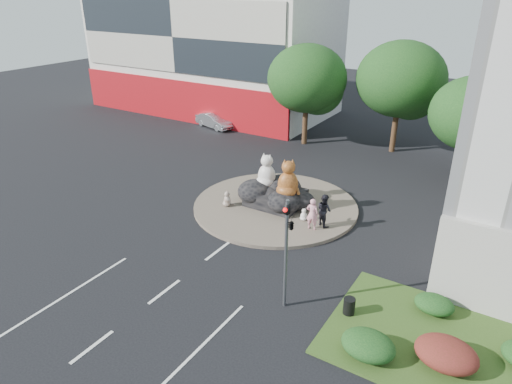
# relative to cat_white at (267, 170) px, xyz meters

# --- Properties ---
(ground) EXTENTS (120.00, 120.00, 0.00)m
(ground) POSITION_rel_cat_white_xyz_m (0.81, -10.28, -2.18)
(ground) COLOR black
(ground) RESTS_ON ground
(roundabout_island) EXTENTS (10.00, 10.00, 0.20)m
(roundabout_island) POSITION_rel_cat_white_xyz_m (0.81, -0.28, -2.08)
(roundabout_island) COLOR brown
(roundabout_island) RESTS_ON ground
(rock_plinth) EXTENTS (3.20, 2.60, 0.90)m
(rock_plinth) POSITION_rel_cat_white_xyz_m (0.81, -0.28, -1.53)
(rock_plinth) COLOR black
(rock_plinth) RESTS_ON roundabout_island
(shophouse_block) EXTENTS (25.20, 12.30, 17.40)m
(shophouse_block) POSITION_rel_cat_white_xyz_m (-17.19, 17.63, 4.01)
(shophouse_block) COLOR silver
(shophouse_block) RESTS_ON ground
(grass_verge) EXTENTS (10.00, 6.00, 0.12)m
(grass_verge) POSITION_rel_cat_white_xyz_m (12.81, -7.28, -2.12)
(grass_verge) COLOR #2D4A18
(grass_verge) RESTS_ON ground
(tree_left) EXTENTS (6.46, 6.46, 8.27)m
(tree_left) POSITION_rel_cat_white_xyz_m (-3.12, 11.78, 3.07)
(tree_left) COLOR #382314
(tree_left) RESTS_ON ground
(tree_mid) EXTENTS (6.84, 6.84, 8.76)m
(tree_mid) POSITION_rel_cat_white_xyz_m (3.88, 13.78, 3.38)
(tree_mid) COLOR #382314
(tree_mid) RESTS_ON ground
(tree_right) EXTENTS (5.70, 5.70, 7.30)m
(tree_right) POSITION_rel_cat_white_xyz_m (9.88, 9.78, 2.45)
(tree_right) COLOR #382314
(tree_right) RESTS_ON ground
(hedge_near_green) EXTENTS (2.00, 1.60, 0.90)m
(hedge_near_green) POSITION_rel_cat_white_xyz_m (9.81, -9.28, -1.61)
(hedge_near_green) COLOR #103413
(hedge_near_green) RESTS_ON grass_verge
(hedge_red) EXTENTS (2.20, 1.76, 0.99)m
(hedge_red) POSITION_rel_cat_white_xyz_m (12.31, -8.28, -1.56)
(hedge_red) COLOR #4C2214
(hedge_red) RESTS_ON grass_verge
(hedge_back_green) EXTENTS (1.60, 1.28, 0.72)m
(hedge_back_green) POSITION_rel_cat_white_xyz_m (11.31, -5.48, -1.70)
(hedge_back_green) COLOR #103413
(hedge_back_green) RESTS_ON grass_verge
(traffic_light) EXTENTS (0.44, 1.24, 5.00)m
(traffic_light) POSITION_rel_cat_white_xyz_m (5.90, -8.29, 1.45)
(traffic_light) COLOR #595B60
(traffic_light) RESTS_ON ground
(cat_white) EXTENTS (1.30, 1.13, 2.15)m
(cat_white) POSITION_rel_cat_white_xyz_m (0.00, 0.00, 0.00)
(cat_white) COLOR silver
(cat_white) RESTS_ON rock_plinth
(cat_tabby) EXTENTS (1.80, 1.73, 2.30)m
(cat_tabby) POSITION_rel_cat_white_xyz_m (1.76, -0.52, 0.08)
(cat_tabby) COLOR #BA7126
(cat_tabby) RESTS_ON rock_plinth
(kitten_calico) EXTENTS (0.78, 0.77, 0.98)m
(kitten_calico) POSITION_rel_cat_white_xyz_m (-1.59, -2.01, -1.49)
(kitten_calico) COLOR beige
(kitten_calico) RESTS_ON roundabout_island
(kitten_white) EXTENTS (0.59, 0.58, 0.74)m
(kitten_white) POSITION_rel_cat_white_xyz_m (3.20, -1.22, -1.60)
(kitten_white) COLOR white
(kitten_white) RESTS_ON roundabout_island
(pedestrian_pink) EXTENTS (0.73, 0.55, 1.83)m
(pedestrian_pink) POSITION_rel_cat_white_xyz_m (4.03, -1.92, -1.06)
(pedestrian_pink) COLOR pink
(pedestrian_pink) RESTS_ON roundabout_island
(pedestrian_dark) EXTENTS (1.14, 1.07, 1.88)m
(pedestrian_dark) POSITION_rel_cat_white_xyz_m (4.40, -1.18, -1.04)
(pedestrian_dark) COLOR black
(pedestrian_dark) RESTS_ON roundabout_island
(parked_car) EXTENTS (4.41, 2.47, 1.38)m
(parked_car) POSITION_rel_cat_white_xyz_m (-12.59, 11.47, -1.49)
(parked_car) COLOR #B6BBBF
(parked_car) RESTS_ON ground
(litter_bin) EXTENTS (0.63, 0.63, 0.72)m
(litter_bin) POSITION_rel_cat_white_xyz_m (8.37, -7.44, -1.70)
(litter_bin) COLOR black
(litter_bin) RESTS_ON grass_verge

